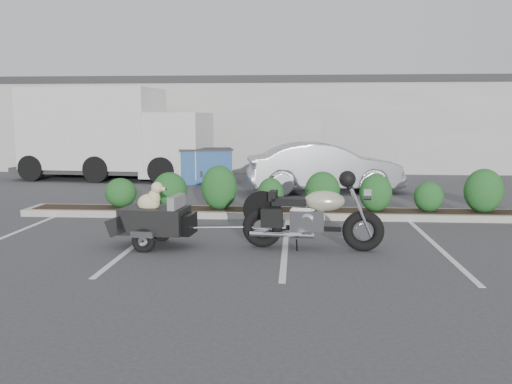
# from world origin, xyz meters

# --- Properties ---
(ground) EXTENTS (90.00, 90.00, 0.00)m
(ground) POSITION_xyz_m (0.00, 0.00, 0.00)
(ground) COLOR #38383A
(ground) RESTS_ON ground
(planter_kerb) EXTENTS (12.00, 1.00, 0.15)m
(planter_kerb) POSITION_xyz_m (1.00, 2.20, 0.07)
(planter_kerb) COLOR #9E9E93
(planter_kerb) RESTS_ON ground
(building) EXTENTS (26.00, 10.00, 4.00)m
(building) POSITION_xyz_m (0.00, 17.00, 2.00)
(building) COLOR #9EA099
(building) RESTS_ON ground
(motorcycle) EXTENTS (2.48, 0.87, 1.42)m
(motorcycle) POSITION_xyz_m (1.66, -0.98, 0.57)
(motorcycle) COLOR black
(motorcycle) RESTS_ON ground
(pet_trailer) EXTENTS (1.99, 1.12, 1.18)m
(pet_trailer) POSITION_xyz_m (-1.13, -0.95, 0.50)
(pet_trailer) COLOR black
(pet_trailer) RESTS_ON ground
(sedan) EXTENTS (4.88, 2.37, 1.54)m
(sedan) POSITION_xyz_m (2.25, 6.41, 0.77)
(sedan) COLOR #AEADB5
(sedan) RESTS_ON ground
(dumpster) EXTENTS (2.09, 1.65, 1.22)m
(dumpster) POSITION_xyz_m (-1.80, 8.63, 0.62)
(dumpster) COLOR navy
(dumpster) RESTS_ON ground
(delivery_truck) EXTENTS (7.55, 3.19, 3.36)m
(delivery_truck) POSITION_xyz_m (-5.38, 9.52, 1.61)
(delivery_truck) COLOR silver
(delivery_truck) RESTS_ON ground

